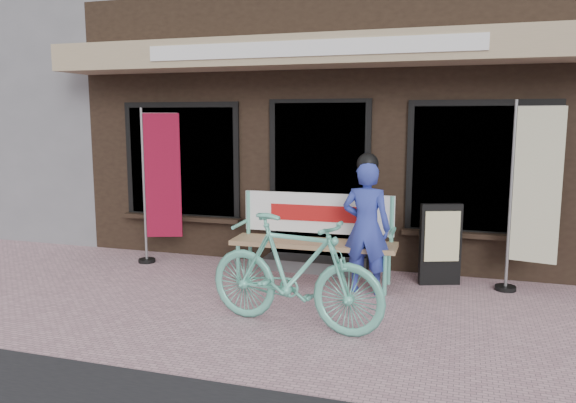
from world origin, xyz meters
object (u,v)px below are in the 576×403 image
(person, at_px, (366,225))
(nobori_cream, at_px, (532,195))
(bicycle, at_px, (294,272))
(menu_stand, at_px, (441,243))
(nobori_red, at_px, (160,184))
(bench, at_px, (315,231))

(person, height_order, nobori_cream, nobori_cream)
(bicycle, distance_m, nobori_cream, 2.88)
(bicycle, distance_m, menu_stand, 2.21)
(nobori_red, distance_m, menu_stand, 3.71)
(nobori_cream, bearing_deg, bench, -161.45)
(person, height_order, nobori_red, nobori_red)
(person, xyz_separation_m, nobori_red, (-2.88, 0.49, 0.30))
(bicycle, height_order, nobori_red, nobori_red)
(nobori_red, xyz_separation_m, nobori_cream, (4.62, 0.01, 0.04))
(bicycle, xyz_separation_m, nobori_red, (-2.41, 1.75, 0.54))
(bench, height_order, menu_stand, bench)
(bicycle, bearing_deg, nobori_cream, -41.71)
(person, height_order, menu_stand, person)
(bench, height_order, nobori_cream, nobori_cream)
(person, distance_m, nobori_red, 2.94)
(menu_stand, bearing_deg, bicycle, -144.97)
(bicycle, bearing_deg, nobori_red, 63.67)
(nobori_cream, bearing_deg, nobori_red, -167.39)
(nobori_red, xyz_separation_m, menu_stand, (3.67, 0.07, -0.58))
(nobori_red, relative_size, nobori_cream, 0.97)
(bicycle, distance_m, nobori_red, 3.03)
(bench, xyz_separation_m, nobori_cream, (2.39, 0.26, 0.49))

